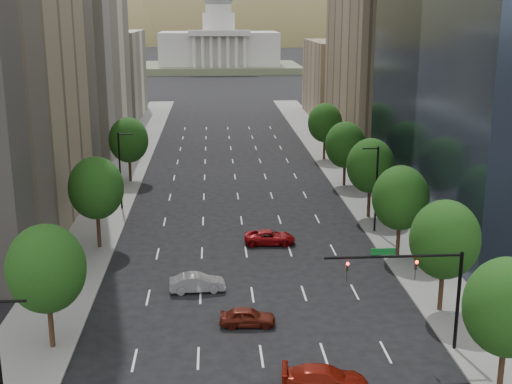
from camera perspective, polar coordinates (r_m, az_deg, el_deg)
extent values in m
cube|color=slate|center=(74.50, -13.25, -2.52)|extent=(6.00, 200.00, 0.15)
cube|color=slate|center=(75.73, 10.56, -2.08)|extent=(6.00, 200.00, 0.15)
cube|color=beige|center=(115.29, -15.10, 12.28)|extent=(14.00, 30.00, 35.00)
cube|color=beige|center=(148.31, -12.44, 9.65)|extent=(14.00, 26.00, 18.00)
cube|color=#8C7759|center=(113.80, 10.71, 11.24)|extent=(14.00, 30.00, 30.00)
cube|color=#8C7759|center=(146.47, 7.39, 9.42)|extent=(14.00, 26.00, 16.00)
cylinder|color=#382316|center=(43.88, 20.07, -13.31)|extent=(0.36, 0.36, 3.75)
ellipsoid|color=#10360E|center=(42.38, 20.50, -9.10)|extent=(5.20, 5.20, 5.98)
cylinder|color=#382316|center=(53.04, 15.38, -7.73)|extent=(0.36, 0.36, 4.00)
ellipsoid|color=#10360E|center=(51.74, 15.67, -3.89)|extent=(5.20, 5.20, 5.98)
cylinder|color=#382316|center=(63.76, 11.93, -3.67)|extent=(0.36, 0.36, 3.90)
ellipsoid|color=#10360E|center=(62.70, 12.11, -0.49)|extent=(5.20, 5.20, 5.98)
cylinder|color=#382316|center=(74.83, 9.52, -0.67)|extent=(0.36, 0.36, 4.10)
ellipsoid|color=#10360E|center=(73.89, 9.65, 2.21)|extent=(5.20, 5.20, 5.98)
cylinder|color=#382316|center=(88.11, 7.48, 1.70)|extent=(0.36, 0.36, 3.80)
ellipsoid|color=#10360E|center=(87.36, 7.56, 3.98)|extent=(5.20, 5.20, 5.98)
cylinder|color=#382316|center=(103.47, 5.79, 3.80)|extent=(0.36, 0.36, 4.00)
ellipsoid|color=#10360E|center=(102.81, 5.85, 5.85)|extent=(5.20, 5.20, 5.98)
cylinder|color=#382316|center=(47.90, -16.96, -10.40)|extent=(0.36, 0.36, 4.00)
ellipsoid|color=#10360E|center=(46.45, -17.31, -6.20)|extent=(5.20, 5.20, 5.98)
cylinder|color=#382316|center=(66.14, -13.16, -2.94)|extent=(0.36, 0.36, 4.15)
ellipsoid|color=#10360E|center=(65.07, -13.37, 0.33)|extent=(5.20, 5.20, 5.98)
cylinder|color=#382316|center=(91.01, -10.60, 2.04)|extent=(0.36, 0.36, 3.95)
ellipsoid|color=#10360E|center=(90.26, -10.72, 4.34)|extent=(5.20, 5.20, 5.98)
cylinder|color=black|center=(69.39, 10.13, 0.16)|extent=(0.20, 0.20, 9.00)
cylinder|color=black|center=(68.24, 9.64, 3.64)|extent=(1.60, 0.14, 0.14)
cylinder|color=black|center=(36.38, -20.75, -14.86)|extent=(0.20, 0.20, 9.00)
cylinder|color=black|center=(34.27, -20.13, -8.67)|extent=(1.60, 0.14, 0.14)
cylinder|color=black|center=(77.82, -11.41, 1.71)|extent=(0.20, 0.20, 9.00)
cylinder|color=black|center=(76.86, -10.98, 4.84)|extent=(1.60, 0.14, 0.14)
cylinder|color=black|center=(46.97, 16.70, -8.89)|extent=(0.24, 0.24, 7.00)
cylinder|color=black|center=(44.39, 11.54, -5.36)|extent=(9.00, 0.18, 0.18)
imported|color=black|center=(44.99, 13.36, -5.94)|extent=(0.18, 0.22, 1.10)
imported|color=black|center=(43.91, 7.70, -6.18)|extent=(0.18, 0.22, 1.10)
sphere|color=#FF0C07|center=(44.76, 13.44, -5.78)|extent=(0.20, 0.20, 0.20)
sphere|color=#FF0C07|center=(43.67, 7.76, -6.03)|extent=(0.20, 0.20, 0.20)
cube|color=#0C591E|center=(44.10, 10.69, -4.97)|extent=(1.60, 0.06, 0.45)
cube|color=#596647|center=(260.93, -3.12, 10.45)|extent=(60.00, 40.00, 2.50)
cube|color=silver|center=(260.45, -3.15, 12.04)|extent=(44.00, 26.00, 12.00)
cube|color=silver|center=(246.21, -3.13, 13.27)|extent=(22.00, 4.00, 2.00)
cylinder|color=silver|center=(260.13, -3.18, 14.13)|extent=(12.00, 12.00, 7.00)
cylinder|color=silver|center=(260.10, -3.19, 15.23)|extent=(9.60, 9.60, 3.00)
ellipsoid|color=olive|center=(588.92, -17.39, 8.98)|extent=(380.00, 342.00, 190.00)
ellipsoid|color=olive|center=(614.94, 0.29, 9.07)|extent=(440.00, 396.00, 240.00)
ellipsoid|color=olive|center=(686.45, 14.57, 9.80)|extent=(360.00, 324.00, 200.00)
imported|color=maroon|center=(42.06, 5.86, -15.45)|extent=(5.44, 2.77, 1.51)
imported|color=#55180E|center=(49.53, -0.72, -10.50)|extent=(4.12, 1.83, 1.38)
imported|color=#A0A0A5|center=(55.37, -4.99, -7.65)|extent=(4.60, 1.89, 1.48)
imported|color=maroon|center=(65.99, 1.16, -3.84)|extent=(5.03, 2.44, 1.38)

